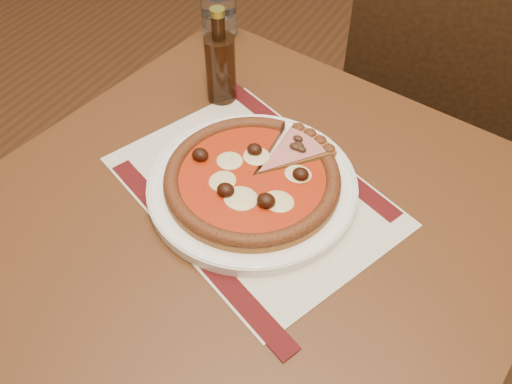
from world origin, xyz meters
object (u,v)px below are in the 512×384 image
table (250,253)px  plate (252,186)px  water_glass (219,13)px  pizza (252,178)px  bottle (220,66)px  chair_far (431,105)px

table → plate: bearing=114.5°
plate → water_glass: size_ratio=3.65×
table → pizza: 0.14m
table → bottle: size_ratio=5.03×
chair_far → plate: bearing=69.4°
pizza → bottle: (-0.16, 0.18, 0.04)m
table → chair_far: size_ratio=1.01×
water_glass → plate: bearing=-51.8°
plate → bottle: (-0.16, 0.18, 0.06)m
pizza → bottle: size_ratio=1.51×
table → plate: size_ratio=2.77×
table → chair_far: (0.12, 0.71, -0.14)m
chair_far → bottle: bottle is taller
chair_far → pizza: 0.73m
table → chair_far: bearing=80.1°
table → water_glass: bearing=126.9°
pizza → bottle: 0.25m
plate → pizza: size_ratio=1.20×
chair_far → water_glass: (-0.43, -0.30, 0.28)m
plate → water_glass: 0.46m
table → bottle: bearing=130.0°
pizza → water_glass: (-0.29, 0.36, 0.01)m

